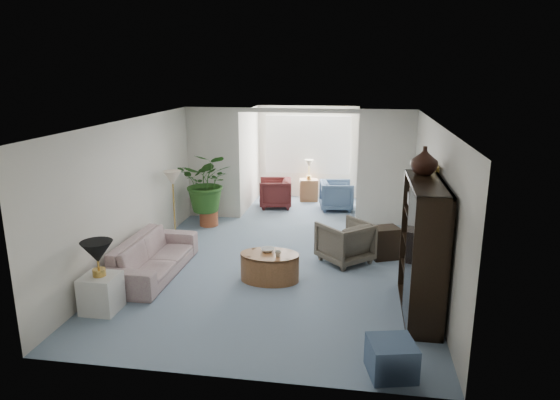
% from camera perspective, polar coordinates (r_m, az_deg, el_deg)
% --- Properties ---
extents(floor, '(6.00, 6.00, 0.00)m').
position_cam_1_polar(floor, '(8.46, -0.65, -8.26)').
color(floor, gray).
rests_on(floor, ground).
extents(sunroom_floor, '(2.60, 2.60, 0.00)m').
position_cam_1_polar(sunroom_floor, '(12.30, 2.57, -0.87)').
color(sunroom_floor, gray).
rests_on(sunroom_floor, ground).
extents(back_pier_left, '(1.20, 0.12, 2.50)m').
position_cam_1_polar(back_pier_left, '(11.34, -7.62, 4.16)').
color(back_pier_left, silver).
rests_on(back_pier_left, ground).
extents(back_pier_right, '(1.20, 0.12, 2.50)m').
position_cam_1_polar(back_pier_right, '(10.88, 11.98, 3.53)').
color(back_pier_right, silver).
rests_on(back_pier_right, ground).
extents(back_header, '(2.60, 0.12, 0.10)m').
position_cam_1_polar(back_header, '(10.79, 2.04, 10.18)').
color(back_header, silver).
rests_on(back_header, back_pier_left).
extents(window_pane, '(2.20, 0.02, 1.50)m').
position_cam_1_polar(window_pane, '(13.06, 3.18, 6.32)').
color(window_pane, white).
extents(window_blinds, '(2.20, 0.02, 1.50)m').
position_cam_1_polar(window_blinds, '(13.03, 3.17, 6.30)').
color(window_blinds, white).
extents(framed_picture, '(0.04, 0.50, 0.40)m').
position_cam_1_polar(framed_picture, '(7.82, 17.25, 2.25)').
color(framed_picture, '#B9AE94').
extents(sofa, '(0.84, 2.13, 0.62)m').
position_cam_1_polar(sofa, '(8.54, -14.28, -6.26)').
color(sofa, '#BAAB9D').
rests_on(sofa, ground).
extents(end_table, '(0.48, 0.48, 0.53)m').
position_cam_1_polar(end_table, '(7.53, -19.74, -9.99)').
color(end_table, silver).
rests_on(end_table, ground).
extents(table_lamp, '(0.44, 0.44, 0.30)m').
position_cam_1_polar(table_lamp, '(7.30, -20.16, -5.59)').
color(table_lamp, black).
rests_on(table_lamp, end_table).
extents(floor_lamp, '(0.36, 0.36, 0.28)m').
position_cam_1_polar(floor_lamp, '(9.94, -12.18, 2.47)').
color(floor_lamp, beige).
rests_on(floor_lamp, ground).
extents(coffee_table, '(1.20, 1.20, 0.45)m').
position_cam_1_polar(coffee_table, '(8.08, -1.18, -7.65)').
color(coffee_table, '#975937').
rests_on(coffee_table, ground).
extents(coffee_bowl, '(0.28, 0.28, 0.05)m').
position_cam_1_polar(coffee_bowl, '(8.09, -1.41, -5.71)').
color(coffee_bowl, silver).
rests_on(coffee_bowl, coffee_table).
extents(coffee_cup, '(0.13, 0.13, 0.09)m').
position_cam_1_polar(coffee_cup, '(7.87, -0.24, -6.16)').
color(coffee_cup, '#BCB7A4').
rests_on(coffee_cup, coffee_table).
extents(wingback_chair, '(1.12, 1.12, 0.73)m').
position_cam_1_polar(wingback_chair, '(8.85, 7.43, -4.76)').
color(wingback_chair, '#665F50').
rests_on(wingback_chair, ground).
extents(side_table_dark, '(0.59, 0.54, 0.57)m').
position_cam_1_polar(side_table_dark, '(9.18, 11.86, -4.78)').
color(side_table_dark, black).
rests_on(side_table_dark, ground).
extents(entertainment_cabinet, '(0.45, 1.68, 1.87)m').
position_cam_1_polar(entertainment_cabinet, '(7.09, 15.97, -5.38)').
color(entertainment_cabinet, black).
rests_on(entertainment_cabinet, ground).
extents(cabinet_urn, '(0.38, 0.38, 0.39)m').
position_cam_1_polar(cabinet_urn, '(7.28, 16.15, 4.35)').
color(cabinet_urn, black).
rests_on(cabinet_urn, entertainment_cabinet).
extents(ottoman, '(0.59, 0.59, 0.40)m').
position_cam_1_polar(ottoman, '(5.93, 12.60, -17.20)').
color(ottoman, '#495E7F').
rests_on(ottoman, ground).
extents(plant_pot, '(0.40, 0.40, 0.32)m').
position_cam_1_polar(plant_pot, '(10.97, -8.12, -2.07)').
color(plant_pot, '#A34F2F').
rests_on(plant_pot, ground).
extents(house_plant, '(1.16, 1.01, 1.29)m').
position_cam_1_polar(house_plant, '(10.77, -8.28, 2.04)').
color(house_plant, '#28561D').
rests_on(house_plant, plant_pot).
extents(sunroom_chair_blue, '(0.88, 0.86, 0.70)m').
position_cam_1_polar(sunroom_chair_blue, '(12.11, 6.47, 0.52)').
color(sunroom_chair_blue, '#495E7F').
rests_on(sunroom_chair_blue, ground).
extents(sunroom_chair_maroon, '(0.89, 0.87, 0.71)m').
position_cam_1_polar(sunroom_chair_maroon, '(12.26, -0.55, 0.81)').
color(sunroom_chair_maroon, '#5C221F').
rests_on(sunroom_chair_maroon, ground).
extents(sunroom_table, '(0.51, 0.42, 0.56)m').
position_cam_1_polar(sunroom_table, '(12.91, 3.29, 1.15)').
color(sunroom_table, '#975937').
rests_on(sunroom_table, ground).
extents(shelf_clutter, '(0.30, 1.00, 1.06)m').
position_cam_1_polar(shelf_clutter, '(6.97, 15.74, -3.36)').
color(shelf_clutter, '#54534F').
rests_on(shelf_clutter, entertainment_cabinet).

